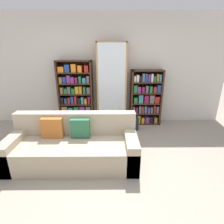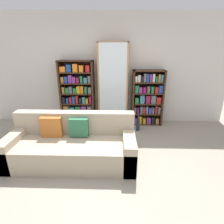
# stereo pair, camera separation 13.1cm
# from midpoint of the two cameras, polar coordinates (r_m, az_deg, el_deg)

# --- Properties ---
(ground_plane) EXTENTS (16.00, 16.00, 0.00)m
(ground_plane) POSITION_cam_midpoint_polar(r_m,az_deg,el_deg) (2.93, -2.41, -19.57)
(ground_plane) COLOR gray
(wall_back) EXTENTS (6.11, 0.06, 2.70)m
(wall_back) POSITION_cam_midpoint_polar(r_m,az_deg,el_deg) (4.56, -0.63, 13.38)
(wall_back) COLOR beige
(wall_back) RESTS_ON ground
(couch) EXTENTS (2.14, 0.85, 0.81)m
(couch) POSITION_cam_midpoint_polar(r_m,az_deg,el_deg) (3.14, -11.62, -10.70)
(couch) COLOR tan
(couch) RESTS_ON ground
(bookshelf_left) EXTENTS (0.85, 0.32, 1.61)m
(bookshelf_left) POSITION_cam_midpoint_polar(r_m,az_deg,el_deg) (4.55, -10.34, 5.69)
(bookshelf_left) COLOR #3D2314
(bookshelf_left) RESTS_ON ground
(display_cabinet) EXTENTS (0.72, 0.36, 2.02)m
(display_cabinet) POSITION_cam_midpoint_polar(r_m,az_deg,el_deg) (4.39, 1.21, 8.61)
(display_cabinet) COLOR #AD7F4C
(display_cabinet) RESTS_ON ground
(bookshelf_right) EXTENTS (0.78, 0.32, 1.39)m
(bookshelf_right) POSITION_cam_midpoint_polar(r_m,az_deg,el_deg) (4.55, 12.25, 4.34)
(bookshelf_right) COLOR #3D2314
(bookshelf_right) RESTS_ON ground
(wine_bottle) EXTENTS (0.08, 0.08, 0.40)m
(wine_bottle) POSITION_cam_midpoint_polar(r_m,az_deg,el_deg) (4.25, 9.33, -3.98)
(wine_bottle) COLOR #192333
(wine_bottle) RESTS_ON ground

